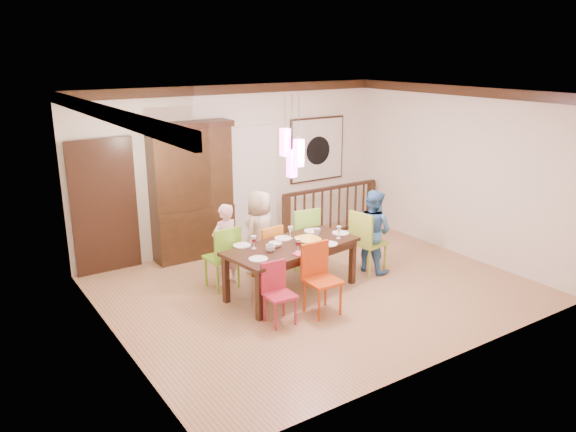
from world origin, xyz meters
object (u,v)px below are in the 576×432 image
person_far_left (225,245)px  chair_end_right (369,237)px  dining_table (292,250)px  person_far_mid (260,233)px  chair_far_left (221,252)px  balustrade (331,210)px  china_hutch (192,191)px  person_end_right (373,231)px

person_far_left → chair_end_right: bearing=147.9°
dining_table → person_far_mid: person_far_mid is taller
chair_far_left → dining_table: bearing=132.7°
chair_far_left → balustrade: (2.93, 1.12, -0.06)m
dining_table → person_far_left: 1.05m
dining_table → china_hutch: bearing=95.8°
chair_end_right → balustrade: chair_end_right is taller
person_far_mid → chair_end_right: bearing=125.3°
person_far_left → person_end_right: 2.38m
person_far_left → chair_far_left: bearing=23.3°
person_far_left → person_far_mid: person_far_mid is taller
chair_end_right → person_far_left: 2.30m
person_end_right → person_far_mid: bearing=46.0°
chair_far_left → person_far_mid: person_far_mid is taller
china_hutch → person_far_left: size_ratio=1.83×
chair_end_right → person_end_right: (0.10, 0.03, 0.08)m
dining_table → person_far_mid: 0.90m
chair_far_left → person_far_mid: size_ratio=0.72×
chair_far_left → person_far_left: 0.15m
person_far_left → person_end_right: person_end_right is taller
balustrade → person_end_right: 1.96m
balustrade → person_end_right: size_ratio=1.61×
chair_end_right → balustrade: size_ratio=0.48×
person_far_left → dining_table: bearing=118.6°
chair_end_right → person_end_right: 0.13m
balustrade → person_end_right: person_end_right is taller
dining_table → china_hutch: size_ratio=0.90×
person_far_mid → person_end_right: size_ratio=1.01×
person_far_mid → balustrade: bearing=-178.5°
person_far_mid → person_end_right: 1.81m
china_hutch → person_end_right: bearing=-45.9°
dining_table → person_far_left: bearing=120.8°
dining_table → balustrade: (2.16, 1.87, -0.16)m
chair_end_right → dining_table: bearing=81.0°
person_far_mid → person_far_left: bearing=-15.6°
chair_end_right → person_far_left: size_ratio=0.81×
chair_far_left → person_end_right: person_end_right is taller
person_end_right → dining_table: bearing=75.7°
chair_end_right → balustrade: 2.01m
chair_far_left → person_far_mid: 0.79m
chair_far_left → person_far_left: size_ratio=0.77×
china_hutch → person_far_left: china_hutch is taller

